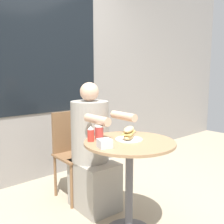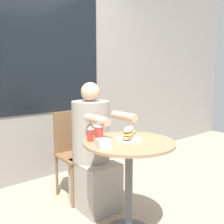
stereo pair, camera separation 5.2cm
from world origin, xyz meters
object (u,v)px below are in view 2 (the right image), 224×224
Objects in this scene: cafe_table at (129,167)px; drink_cup at (99,132)px; diner_chair at (74,146)px; condiment_bottle at (90,134)px; seated_diner at (93,154)px; sandwich_on_plate at (129,134)px.

cafe_table is 7.00× the size of drink_cup.
condiment_bottle is at bearing 70.97° from diner_chair.
condiment_bottle reaches higher than diner_chair.
seated_diner is (-0.01, -0.35, -0.01)m from diner_chair.
condiment_bottle is at bearing 54.38° from seated_diner.
seated_diner is 0.53m from condiment_bottle.
drink_cup reaches higher than cafe_table.
seated_diner reaches higher than cafe_table.
diner_chair is 0.35m from seated_diner.
condiment_bottle is at bearing 146.95° from sandwich_on_plate.
cafe_table is at bearing -56.20° from drink_cup.
sandwich_on_plate is (-0.03, -0.50, 0.29)m from seated_diner.
drink_cup is (-0.19, -0.33, 0.30)m from seated_diner.
diner_chair is 0.76m from drink_cup.
diner_chair is at bearing 74.11° from drink_cup.
seated_diner reaches higher than drink_cup.
condiment_bottle reaches higher than cafe_table.
drink_cup is (-0.19, -0.68, 0.29)m from diner_chair.
cafe_table is 3.62× the size of sandwich_on_plate.
sandwich_on_plate is at bearing -33.05° from condiment_bottle.
drink_cup is 0.93× the size of condiment_bottle.
diner_chair reaches higher than sandwich_on_plate.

